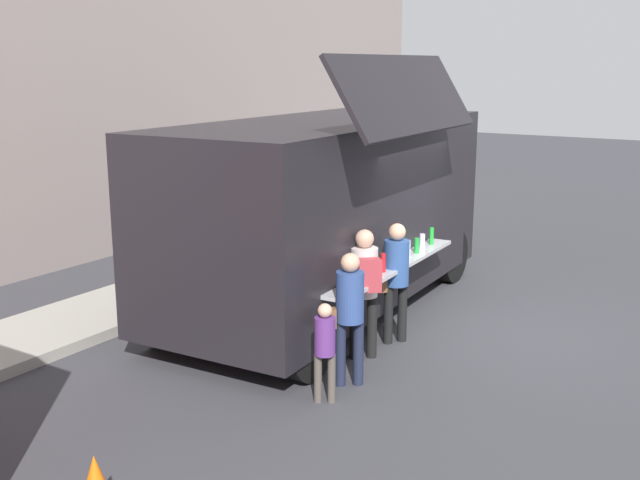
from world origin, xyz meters
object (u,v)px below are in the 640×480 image
(customer_front_ordering, at_px, (395,273))
(child_near_queue, at_px, (325,344))
(trash_bin, at_px, (324,225))
(food_truck_main, at_px, (328,209))
(customer_mid_with_backpack, at_px, (365,281))
(customer_rear_waiting, at_px, (349,308))

(customer_front_ordering, relative_size, child_near_queue, 1.43)
(trash_bin, bearing_deg, food_truck_main, -147.15)
(food_truck_main, xyz_separation_m, customer_mid_with_backpack, (-1.43, -1.44, -0.55))
(customer_front_ordering, height_order, child_near_queue, customer_front_ordering)
(food_truck_main, relative_size, child_near_queue, 5.53)
(customer_front_ordering, bearing_deg, child_near_queue, 128.77)
(customer_front_ordering, bearing_deg, food_truck_main, 8.19)
(customer_front_ordering, xyz_separation_m, customer_mid_with_backpack, (-0.74, 0.05, 0.06))
(customer_rear_waiting, relative_size, child_near_queue, 1.39)
(customer_front_ordering, height_order, customer_mid_with_backpack, customer_mid_with_backpack)
(customer_front_ordering, relative_size, customer_rear_waiting, 1.03)
(child_near_queue, bearing_deg, customer_mid_with_backpack, -20.99)
(trash_bin, bearing_deg, customer_front_ordering, -138.37)
(trash_bin, relative_size, customer_front_ordering, 0.52)
(customer_mid_with_backpack, height_order, child_near_queue, customer_mid_with_backpack)
(trash_bin, height_order, customer_front_ordering, customer_front_ordering)
(customer_front_ordering, height_order, customer_rear_waiting, customer_front_ordering)
(customer_mid_with_backpack, bearing_deg, food_truck_main, 2.94)
(trash_bin, distance_m, customer_mid_with_backpack, 6.30)
(customer_rear_waiting, bearing_deg, food_truck_main, -2.69)
(customer_front_ordering, bearing_deg, customer_mid_with_backpack, 119.21)
(customer_mid_with_backpack, relative_size, customer_rear_waiting, 1.06)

